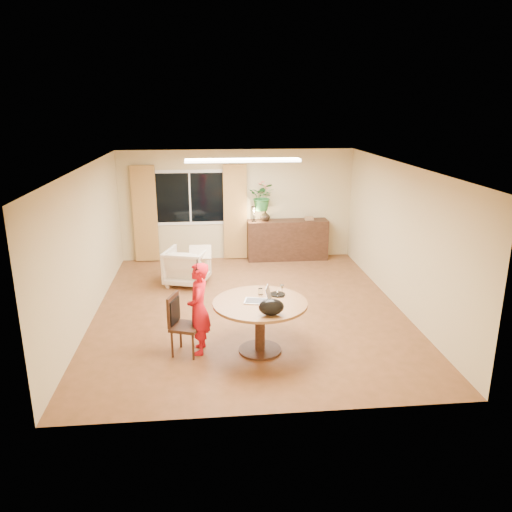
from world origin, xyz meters
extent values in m
plane|color=brown|center=(0.00, 0.00, 0.00)|extent=(6.50, 6.50, 0.00)
plane|color=white|center=(0.00, 0.00, 2.60)|extent=(6.50, 6.50, 0.00)
plane|color=#CAB583|center=(0.00, 3.25, 1.30)|extent=(5.50, 0.00, 5.50)
plane|color=#CAB583|center=(-2.75, 0.00, 1.30)|extent=(0.00, 6.50, 6.50)
plane|color=#CAB583|center=(2.75, 0.00, 1.30)|extent=(0.00, 6.50, 6.50)
cube|color=white|center=(-1.10, 3.23, 1.50)|extent=(1.70, 0.02, 1.30)
cube|color=black|center=(-1.10, 3.22, 1.50)|extent=(1.55, 0.01, 1.15)
cube|color=white|center=(-1.10, 3.22, 1.50)|extent=(0.04, 0.01, 1.15)
cube|color=olive|center=(-2.15, 3.15, 1.15)|extent=(0.55, 0.08, 2.25)
cube|color=olive|center=(-0.05, 3.15, 1.15)|extent=(0.55, 0.08, 2.25)
cube|color=white|center=(0.00, 1.20, 2.57)|extent=(2.20, 0.35, 0.05)
cylinder|color=brown|center=(0.04, -1.63, 0.78)|extent=(1.40, 1.40, 0.04)
cylinder|color=black|center=(0.04, -1.63, 0.38)|extent=(0.15, 0.15, 0.76)
cylinder|color=black|center=(0.04, -1.63, 0.02)|extent=(0.65, 0.65, 0.03)
imported|color=red|center=(-0.87, -1.55, 0.70)|extent=(0.53, 0.37, 1.40)
imported|color=beige|center=(-1.15, 1.47, 0.38)|extent=(1.02, 1.04, 0.76)
cube|color=black|center=(1.19, 3.01, 0.48)|extent=(1.91, 0.47, 0.96)
imported|color=black|center=(0.64, 3.01, 1.08)|extent=(0.29, 0.29, 0.25)
imported|color=#2F6124|center=(0.59, 3.01, 1.53)|extent=(0.70, 0.65, 0.66)
camera|label=1|loc=(-0.69, -8.41, 3.58)|focal=35.00mm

